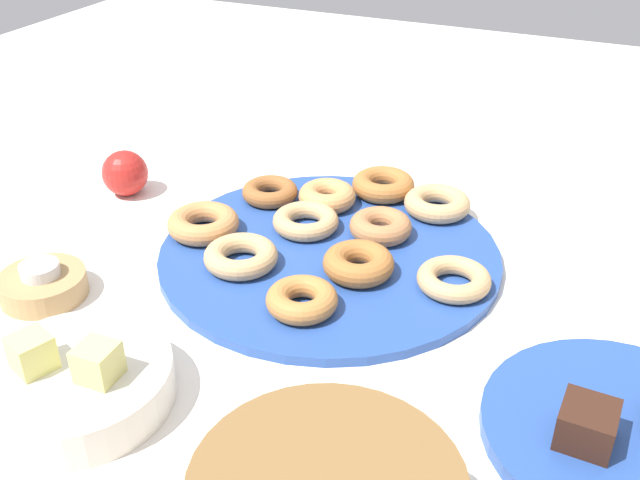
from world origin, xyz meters
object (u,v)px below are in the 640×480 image
object	(u,v)px
donut_1	(270,192)
donut_6	(454,279)
donut_2	(306,221)
donut_10	(203,223)
donut_3	(381,226)
melon_chunk_left	(98,362)
melon_chunk_right	(32,353)
tealight	(40,270)
brownie_far	(587,425)
donut_8	(383,185)
cake_plate	(623,433)
donut_0	(358,263)
fruit_bowl	(76,384)
donut_plate	(329,253)
donut_4	(302,300)
donut_7	(327,196)
candle_holder	(43,285)
donut_5	(437,203)
donut_9	(241,256)
apple	(125,173)

from	to	relation	value
donut_1	donut_6	world-z (taller)	same
donut_2	donut_10	bearing A→B (deg)	28.52
donut_2	donut_3	size ratio (longest dim) A/B	1.08
donut_10	melon_chunk_left	distance (m)	0.33
melon_chunk_left	melon_chunk_right	bearing A→B (deg)	12.09
donut_2	tealight	xyz separation A→B (m)	(0.23, 0.25, 0.01)
brownie_far	donut_1	bearing A→B (deg)	-32.91
donut_8	cake_plate	world-z (taller)	donut_8
donut_0	fruit_bowl	size ratio (longest dim) A/B	0.46
donut_plate	donut_4	size ratio (longest dim) A/B	5.34
donut_6	donut_7	distance (m)	0.26
donut_3	donut_10	distance (m)	0.24
donut_8	candle_holder	world-z (taller)	donut_8
tealight	donut_5	bearing A→B (deg)	-134.98
donut_8	tealight	world-z (taller)	tealight
donut_1	donut_3	xyz separation A→B (m)	(-0.18, 0.03, 0.00)
donut_9	melon_chunk_left	world-z (taller)	melon_chunk_left
donut_0	donut_1	distance (m)	0.23
donut_4	donut_10	world-z (taller)	donut_10
donut_0	tealight	xyz separation A→B (m)	(0.33, 0.18, 0.01)
donut_1	melon_chunk_right	distance (m)	0.46
donut_0	donut_3	distance (m)	0.10
donut_10	tealight	bearing A→B (deg)	60.84
donut_4	donut_8	distance (m)	0.31
donut_1	apple	size ratio (longest dim) A/B	1.18
donut_5	donut_6	xyz separation A→B (m)	(-0.07, 0.18, -0.00)
donut_1	donut_6	distance (m)	0.32
donut_6	candle_holder	world-z (taller)	donut_6
donut_4	donut_0	bearing A→B (deg)	-108.09
donut_3	donut_9	distance (m)	0.19
donut_3	brownie_far	xyz separation A→B (m)	(-0.29, 0.27, 0.01)
candle_holder	cake_plate	bearing A→B (deg)	-176.77
donut_6	donut_8	xyz separation A→B (m)	(0.16, -0.20, 0.00)
apple	donut_2	bearing A→B (deg)	178.55
donut_plate	tealight	xyz separation A→B (m)	(0.28, 0.22, 0.03)
donut_10	melon_chunk_left	xyz separation A→B (m)	(-0.09, 0.32, 0.03)
donut_plate	apple	world-z (taller)	apple
fruit_bowl	apple	size ratio (longest dim) A/B	2.77
donut_4	melon_chunk_left	xyz separation A→B (m)	(0.11, 0.21, 0.03)
donut_3	donut_4	size ratio (longest dim) A/B	1.01
fruit_bowl	melon_chunk_left	size ratio (longest dim) A/B	5.26
donut_10	melon_chunk_right	world-z (taller)	melon_chunk_right
donut_1	brownie_far	size ratio (longest dim) A/B	1.60
donut_2	melon_chunk_left	distance (m)	0.38
donut_2	tealight	distance (m)	0.34
donut_2	donut_5	xyz separation A→B (m)	(-0.15, -0.12, 0.00)
donut_1	donut_4	world-z (taller)	donut_4
donut_0	brownie_far	distance (m)	0.34
brownie_far	donut_3	bearing A→B (deg)	-43.00
donut_9	candle_holder	distance (m)	0.24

